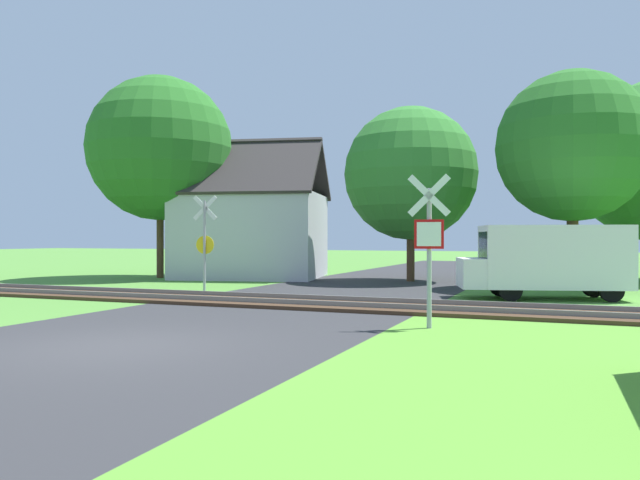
{
  "coord_description": "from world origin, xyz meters",
  "views": [
    {
      "loc": [
        7.2,
        -8.59,
        1.86
      ],
      "look_at": [
        0.5,
        8.25,
        1.8
      ],
      "focal_mm": 35.0,
      "sensor_mm": 36.0,
      "label": 1
    }
  ],
  "objects_px": {
    "stop_sign_near": "(429,241)",
    "tree_right": "(573,146)",
    "crossing_sign_far": "(205,238)",
    "tree_left": "(160,149)",
    "tree_center": "(411,174)",
    "mail_truck": "(547,258)",
    "house": "(252,232)"
  },
  "relations": [
    {
      "from": "tree_center",
      "to": "mail_truck",
      "type": "bearing_deg",
      "value": -47.2
    },
    {
      "from": "stop_sign_near",
      "to": "crossing_sign_far",
      "type": "xyz_separation_m",
      "value": [
        -9.11,
        5.96,
        0.05
      ]
    },
    {
      "from": "mail_truck",
      "to": "stop_sign_near",
      "type": "bearing_deg",
      "value": 148.03
    },
    {
      "from": "house",
      "to": "tree_right",
      "type": "distance_m",
      "value": 14.4
    },
    {
      "from": "stop_sign_near",
      "to": "tree_right",
      "type": "distance_m",
      "value": 12.75
    },
    {
      "from": "tree_left",
      "to": "mail_truck",
      "type": "height_order",
      "value": "tree_left"
    },
    {
      "from": "stop_sign_near",
      "to": "mail_truck",
      "type": "bearing_deg",
      "value": -113.28
    },
    {
      "from": "tree_right",
      "to": "mail_truck",
      "type": "xyz_separation_m",
      "value": [
        -0.74,
        -4.55,
        -3.98
      ]
    },
    {
      "from": "stop_sign_near",
      "to": "crossing_sign_far",
      "type": "bearing_deg",
      "value": -40.85
    },
    {
      "from": "mail_truck",
      "to": "tree_left",
      "type": "bearing_deg",
      "value": 60.03
    },
    {
      "from": "tree_right",
      "to": "mail_truck",
      "type": "height_order",
      "value": "tree_right"
    },
    {
      "from": "tree_left",
      "to": "tree_center",
      "type": "bearing_deg",
      "value": 9.89
    },
    {
      "from": "crossing_sign_far",
      "to": "tree_right",
      "type": "relative_size",
      "value": 0.42
    },
    {
      "from": "house",
      "to": "tree_left",
      "type": "bearing_deg",
      "value": -167.07
    },
    {
      "from": "crossing_sign_far",
      "to": "tree_left",
      "type": "xyz_separation_m",
      "value": [
        -5.94,
        5.6,
        4.18
      ]
    },
    {
      "from": "crossing_sign_far",
      "to": "house",
      "type": "xyz_separation_m",
      "value": [
        -2.07,
        7.43,
        0.3
      ]
    },
    {
      "from": "stop_sign_near",
      "to": "tree_left",
      "type": "height_order",
      "value": "tree_left"
    },
    {
      "from": "crossing_sign_far",
      "to": "mail_truck",
      "type": "distance_m",
      "value": 11.29
    },
    {
      "from": "mail_truck",
      "to": "crossing_sign_far",
      "type": "bearing_deg",
      "value": 81.04
    },
    {
      "from": "stop_sign_near",
      "to": "tree_center",
      "type": "distance_m",
      "value": 14.31
    },
    {
      "from": "stop_sign_near",
      "to": "tree_right",
      "type": "height_order",
      "value": "tree_right"
    },
    {
      "from": "crossing_sign_far",
      "to": "tree_center",
      "type": "distance_m",
      "value": 9.77
    },
    {
      "from": "tree_center",
      "to": "mail_truck",
      "type": "height_order",
      "value": "tree_center"
    },
    {
      "from": "crossing_sign_far",
      "to": "tree_center",
      "type": "bearing_deg",
      "value": 42.04
    },
    {
      "from": "stop_sign_near",
      "to": "tree_right",
      "type": "bearing_deg",
      "value": -110.87
    },
    {
      "from": "crossing_sign_far",
      "to": "mail_truck",
      "type": "xyz_separation_m",
      "value": [
        11.18,
        1.45,
        -0.61
      ]
    },
    {
      "from": "tree_center",
      "to": "stop_sign_near",
      "type": "bearing_deg",
      "value": -75.05
    },
    {
      "from": "house",
      "to": "stop_sign_near",
      "type": "bearing_deg",
      "value": -62.54
    },
    {
      "from": "house",
      "to": "tree_center",
      "type": "height_order",
      "value": "tree_center"
    },
    {
      "from": "stop_sign_near",
      "to": "tree_center",
      "type": "relative_size",
      "value": 0.42
    },
    {
      "from": "tree_left",
      "to": "tree_right",
      "type": "distance_m",
      "value": 17.89
    },
    {
      "from": "stop_sign_near",
      "to": "tree_left",
      "type": "xyz_separation_m",
      "value": [
        -15.05,
        11.56,
        4.23
      ]
    }
  ]
}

